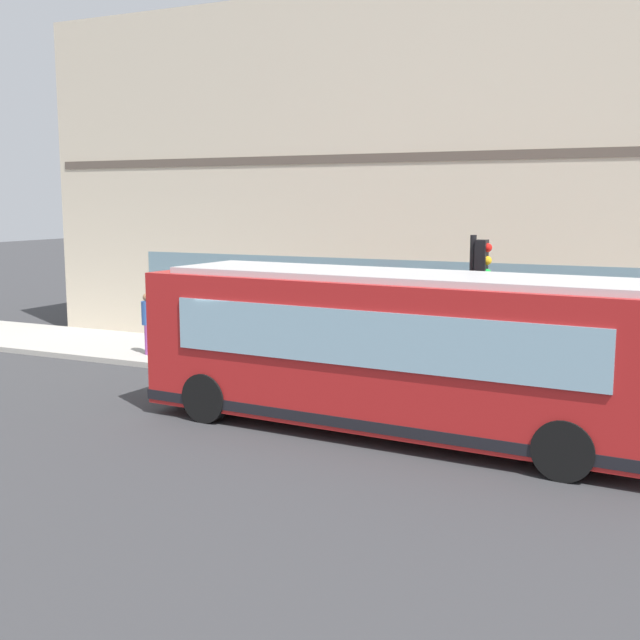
% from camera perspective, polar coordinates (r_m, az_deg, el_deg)
% --- Properties ---
extents(ground, '(120.00, 120.00, 0.00)m').
position_cam_1_polar(ground, '(16.55, -2.83, -6.84)').
color(ground, '#38383A').
extents(sidewalk_curb, '(3.77, 40.00, 0.15)m').
position_cam_1_polar(sidewalk_curb, '(20.48, 3.12, -3.63)').
color(sidewalk_curb, '#B2ADA3').
rests_on(sidewalk_curb, ground).
extents(building_corner, '(7.36, 23.29, 10.07)m').
position_cam_1_polar(building_corner, '(25.24, 8.07, 9.91)').
color(building_corner, beige).
rests_on(building_corner, ground).
extents(city_bus_nearside, '(3.12, 10.17, 3.07)m').
position_cam_1_polar(city_bus_nearside, '(15.09, 5.40, -2.33)').
color(city_bus_nearside, red).
rests_on(city_bus_nearside, ground).
extents(traffic_light_near_corner, '(0.32, 0.49, 3.50)m').
position_cam_1_polar(traffic_light_near_corner, '(17.84, 11.27, 2.60)').
color(traffic_light_near_corner, black).
rests_on(traffic_light_near_corner, sidewalk_curb).
extents(fire_hydrant, '(0.35, 0.35, 0.74)m').
position_cam_1_polar(fire_hydrant, '(20.35, 11.04, -2.60)').
color(fire_hydrant, yellow).
rests_on(fire_hydrant, sidewalk_curb).
extents(pedestrian_near_building_entrance, '(0.32, 0.32, 1.54)m').
position_cam_1_polar(pedestrian_near_building_entrance, '(19.36, 4.27, -1.48)').
color(pedestrian_near_building_entrance, silver).
rests_on(pedestrian_near_building_entrance, sidewalk_curb).
extents(pedestrian_near_hydrant, '(0.32, 0.32, 1.71)m').
position_cam_1_polar(pedestrian_near_hydrant, '(22.58, -12.28, 0.07)').
color(pedestrian_near_hydrant, '#8C3F8C').
rests_on(pedestrian_near_hydrant, sidewalk_curb).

